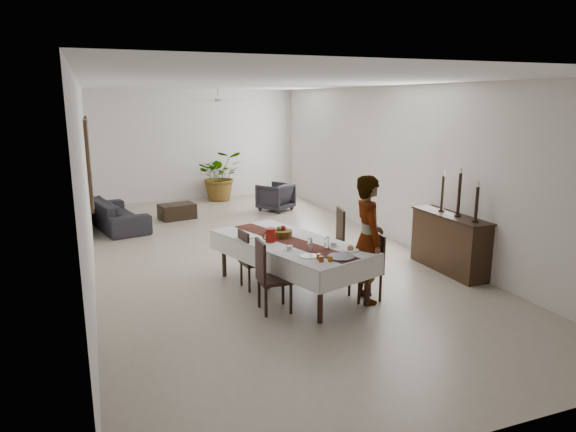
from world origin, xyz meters
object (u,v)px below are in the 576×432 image
Objects in this scene: sideboard_body at (449,244)px; sofa at (117,214)px; dining_table_top at (290,243)px; red_pitcher at (270,235)px; woman at (368,239)px.

sideboard_body is 7.42m from sofa.
red_pitcher is at bearing 149.04° from dining_table_top.
woman is 1.16× the size of sideboard_body.
dining_table_top is 5.68m from sofa.
dining_table_top is 0.34m from red_pitcher.
sofa is (-5.23, 5.27, -0.15)m from sideboard_body.
dining_table_top is at bearing 177.98° from sideboard_body.
sideboard_body is at bearing -148.51° from sofa.
sideboard_body reaches higher than dining_table_top.
sofa is (-3.23, 5.95, -0.61)m from woman.
sofa is at bearing 96.08° from dining_table_top.
woman reaches higher than dining_table_top.
red_pitcher is at bearing -171.71° from sofa.
dining_table_top is 12.00× the size of red_pitcher.
dining_table_top is at bearing 61.24° from woman.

